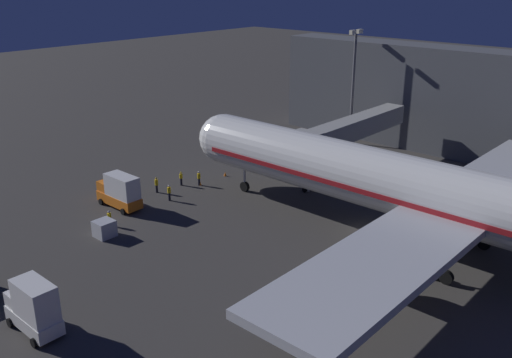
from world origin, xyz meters
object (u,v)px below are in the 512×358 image
(jet_bridge, at_px, (344,132))
(ground_crew_by_tug, at_px, (199,178))
(ground_crew_near_nose_gear, at_px, (156,184))
(baggage_container_mid_row, at_px, (104,229))
(ground_crew_marshaller_fwd, at_px, (169,192))
(ground_crew_under_port_wing, at_px, (109,218))
(airliner_at_gate, at_px, (460,202))
(apron_floodlight_mast, at_px, (353,79))
(ground_crew_by_belt_loader, at_px, (181,178))
(catering_truck, at_px, (33,307))
(ops_van, at_px, (120,191))
(traffic_cone_nose_starboard, at_px, (200,183))
(traffic_cone_nose_port, at_px, (225,174))

(jet_bridge, distance_m, ground_crew_by_tug, 19.03)
(ground_crew_near_nose_gear, relative_size, ground_crew_by_tug, 1.05)
(baggage_container_mid_row, relative_size, ground_crew_by_tug, 1.00)
(ground_crew_marshaller_fwd, bearing_deg, ground_crew_under_port_wing, 4.66)
(airliner_at_gate, distance_m, apron_floodlight_mast, 37.76)
(ground_crew_by_belt_loader, distance_m, ground_crew_by_tug, 2.19)
(jet_bridge, bearing_deg, catering_truck, 2.74)
(ground_crew_by_belt_loader, bearing_deg, ops_van, 1.14)
(ops_van, distance_m, ground_crew_under_port_wing, 5.00)
(ground_crew_near_nose_gear, distance_m, traffic_cone_nose_starboard, 5.56)
(ground_crew_by_belt_loader, xyz_separation_m, traffic_cone_nose_port, (-5.99, 1.67, -0.70))
(jet_bridge, height_order, traffic_cone_nose_starboard, jet_bridge)
(catering_truck, distance_m, ground_crew_under_port_wing, 18.16)
(apron_floodlight_mast, bearing_deg, ground_crew_by_belt_loader, -10.62)
(airliner_at_gate, xyz_separation_m, ground_crew_by_belt_loader, (3.79, -33.04, -4.86))
(ground_crew_marshaller_fwd, bearing_deg, traffic_cone_nose_starboard, -169.57)
(ops_van, xyz_separation_m, ground_crew_marshaller_fwd, (-4.89, 2.55, -0.88))
(airliner_at_gate, xyz_separation_m, ground_crew_by_tug, (2.30, -31.42, -4.83))
(baggage_container_mid_row, bearing_deg, catering_truck, 38.10)
(catering_truck, relative_size, ops_van, 0.86)
(ground_crew_marshaller_fwd, height_order, traffic_cone_nose_starboard, ground_crew_marshaller_fwd)
(ground_crew_by_belt_loader, height_order, traffic_cone_nose_port, ground_crew_by_belt_loader)
(jet_bridge, bearing_deg, ops_van, -26.54)
(ops_van, relative_size, traffic_cone_nose_starboard, 10.85)
(ground_crew_by_belt_loader, xyz_separation_m, ground_crew_by_tug, (-1.49, 1.61, 0.03))
(apron_floodlight_mast, height_order, ground_crew_marshaller_fwd, apron_floodlight_mast)
(traffic_cone_nose_starboard, bearing_deg, ops_van, -8.00)
(jet_bridge, bearing_deg, airliner_at_gate, 58.69)
(airliner_at_gate, xyz_separation_m, ground_crew_under_port_wing, (16.50, -29.61, -4.89))
(apron_floodlight_mast, distance_m, traffic_cone_nose_starboard, 29.57)
(apron_floodlight_mast, relative_size, ground_crew_marshaller_fwd, 8.82)
(ops_van, distance_m, traffic_cone_nose_starboard, 10.87)
(baggage_container_mid_row, xyz_separation_m, ground_crew_by_tug, (-15.94, -3.50, 0.17))
(airliner_at_gate, height_order, catering_truck, airliner_at_gate)
(jet_bridge, distance_m, ground_crew_marshaller_fwd, 23.13)
(traffic_cone_nose_port, distance_m, traffic_cone_nose_starboard, 4.40)
(jet_bridge, distance_m, apron_floodlight_mast, 15.56)
(ground_crew_by_tug, bearing_deg, apron_floodlight_mast, 172.05)
(apron_floodlight_mast, relative_size, ground_crew_by_tug, 9.33)
(ground_crew_near_nose_gear, xyz_separation_m, traffic_cone_nose_port, (-9.51, 2.04, -0.78))
(jet_bridge, relative_size, ground_crew_near_nose_gear, 12.11)
(catering_truck, height_order, traffic_cone_nose_port, catering_truck)
(baggage_container_mid_row, distance_m, traffic_cone_nose_port, 20.74)
(ground_crew_near_nose_gear, height_order, ground_crew_marshaller_fwd, ground_crew_marshaller_fwd)
(airliner_at_gate, distance_m, jet_bridge, 23.74)
(catering_truck, bearing_deg, apron_floodlight_mast, -170.58)
(ops_van, bearing_deg, ground_crew_under_port_wing, 41.55)
(jet_bridge, height_order, catering_truck, jet_bridge)
(apron_floodlight_mast, relative_size, ground_crew_by_belt_loader, 9.59)
(ground_crew_near_nose_gear, relative_size, ground_crew_under_port_wing, 1.11)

